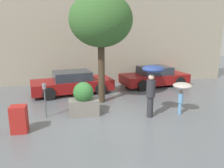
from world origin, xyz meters
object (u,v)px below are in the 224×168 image
person_child (182,88)px  parked_car_far (154,77)px  planter_box (84,99)px  parking_meter (45,93)px  street_tree (101,21)px  newspaper_box (19,119)px  parked_car_near (72,83)px  person_adult (152,79)px

person_child → parked_car_far: (0.67, 4.70, -0.50)m
planter_box → parking_meter: bearing=-179.7°
parked_car_far → parking_meter: bearing=115.2°
person_child → street_tree: street_tree is taller
person_child → parking_meter: parking_meter is taller
planter_box → newspaper_box: bearing=-151.3°
planter_box → newspaper_box: planter_box is taller
street_tree → parking_meter: size_ratio=3.67×
planter_box → parked_car_near: 3.39m
planter_box → person_adult: bearing=-13.2°
parked_car_near → newspaper_box: size_ratio=4.98×
planter_box → street_tree: size_ratio=0.27×
parked_car_near → newspaper_box: parked_car_near is taller
person_adult → parked_car_far: bearing=22.6°
parked_car_near → newspaper_box: 4.86m
parking_meter → street_tree: bearing=33.1°
person_adult → person_child: bearing=-42.7°
person_adult → parked_car_near: bearing=81.8°
parking_meter → person_adult: bearing=-8.4°
planter_box → parked_car_far: bearing=42.7°
parked_car_far → parking_meter: 7.27m
person_adult → parking_meter: bearing=126.3°
parked_car_far → newspaper_box: (-6.65, -5.34, -0.10)m
person_adult → parked_car_far: person_adult is taller
person_adult → street_tree: (-1.65, 2.13, 2.20)m
parked_car_far → street_tree: 5.44m
street_tree → parking_meter: (-2.36, -1.54, -2.73)m
parked_car_near → parked_car_far: same height
parked_car_far → newspaper_box: 8.53m
newspaper_box → parked_car_far: bearing=38.7°
parking_meter → newspaper_box: (-0.70, -1.17, -0.50)m
person_adult → newspaper_box: person_adult is taller
person_adult → planter_box: bearing=121.5°
planter_box → street_tree: (0.92, 1.53, 3.05)m
person_adult → parking_meter: person_adult is taller
parked_car_far → newspaper_box: bearing=118.9°
parked_car_far → newspaper_box: parked_car_far is taller
parked_car_near → parked_car_far: (4.93, 0.80, -0.00)m
street_tree → newspaper_box: bearing=-138.5°
planter_box → parked_car_far: size_ratio=0.31×
person_adult → street_tree: bearing=82.4°
parked_car_near → parked_car_far: bearing=-91.9°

